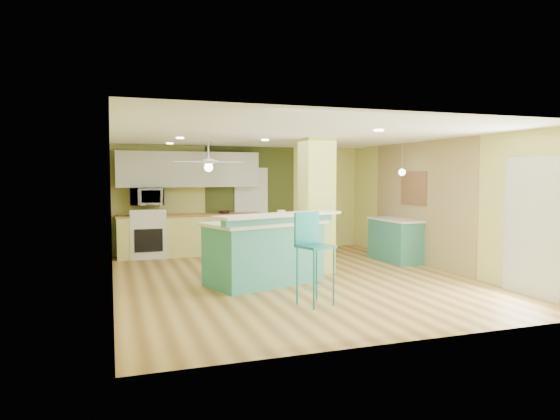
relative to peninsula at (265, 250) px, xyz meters
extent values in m
cube|color=olive|center=(0.57, 0.18, -0.56)|extent=(6.00, 7.00, 0.01)
cube|color=white|center=(0.57, 0.18, 1.95)|extent=(6.00, 7.00, 0.01)
cube|color=#D2D271|center=(0.57, 3.68, 0.69)|extent=(6.00, 0.01, 2.50)
cube|color=#D2D271|center=(0.57, -3.33, 0.69)|extent=(6.00, 0.01, 2.50)
cube|color=#D2D271|center=(-2.44, 0.18, 0.69)|extent=(0.01, 7.00, 2.50)
cube|color=#D2D271|center=(3.57, 0.18, 0.69)|extent=(0.01, 7.00, 2.50)
cube|color=#957E55|center=(3.56, 0.78, 0.69)|extent=(0.02, 3.40, 2.50)
cube|color=#3D491D|center=(0.77, 3.66, 0.69)|extent=(2.20, 0.02, 2.50)
cube|color=white|center=(0.77, 3.64, 0.44)|extent=(0.82, 0.05, 2.00)
cube|color=silver|center=(3.54, -2.12, 0.49)|extent=(0.04, 1.08, 2.10)
cube|color=#C4CD5F|center=(1.22, 0.68, 0.69)|extent=(0.55, 0.55, 2.50)
cube|color=#F0EC7D|center=(-0.73, 3.38, -0.11)|extent=(3.20, 0.60, 0.90)
cube|color=#A26737|center=(-0.73, 3.38, 0.36)|extent=(3.25, 0.63, 0.04)
cube|color=white|center=(-1.68, 3.38, -0.11)|extent=(0.76, 0.64, 0.90)
cube|color=black|center=(-1.68, 3.05, -0.14)|extent=(0.59, 0.02, 0.50)
cube|color=white|center=(-1.68, 3.08, 0.43)|extent=(0.76, 0.06, 0.18)
cube|color=silver|center=(-0.73, 3.50, 1.39)|extent=(3.20, 0.34, 0.80)
imported|color=white|center=(-1.68, 3.38, 0.79)|extent=(0.70, 0.48, 0.39)
cylinder|color=white|center=(-0.53, 2.18, 1.74)|extent=(0.03, 0.03, 0.40)
cylinder|color=white|center=(-0.53, 2.18, 1.54)|extent=(0.24, 0.24, 0.10)
sphere|color=white|center=(-0.53, 2.18, 1.42)|extent=(0.18, 0.18, 0.18)
cylinder|color=silver|center=(3.22, 0.93, 1.63)|extent=(0.01, 0.01, 0.62)
sphere|color=white|center=(3.22, 0.93, 1.32)|extent=(0.14, 0.14, 0.14)
cube|color=brown|center=(3.53, 0.98, 0.99)|extent=(0.03, 0.90, 0.70)
cube|color=teal|center=(-0.01, 0.02, -0.06)|extent=(2.08, 1.49, 0.99)
cube|color=silver|center=(-0.01, 0.02, 0.46)|extent=(2.22, 1.63, 0.06)
cube|color=teal|center=(0.13, -0.40, 0.56)|extent=(2.06, 0.83, 0.14)
cube|color=silver|center=(0.13, -0.40, 0.63)|extent=(2.29, 1.16, 0.04)
cylinder|color=#1B727D|center=(0.14, -1.80, -0.15)|extent=(0.03, 0.03, 0.81)
cylinder|color=#1B727D|center=(0.48, -1.69, -0.15)|extent=(0.03, 0.03, 0.81)
cylinder|color=#1B727D|center=(0.03, -1.46, -0.15)|extent=(0.03, 0.03, 0.81)
cylinder|color=#1B727D|center=(0.37, -1.34, -0.15)|extent=(0.03, 0.03, 0.81)
cube|color=#1B727D|center=(0.25, -1.57, 0.27)|extent=(0.54, 0.54, 0.03)
cube|color=#1B727D|center=(0.19, -1.39, 0.51)|extent=(0.42, 0.16, 0.45)
cube|color=teal|center=(3.27, 1.24, -0.13)|extent=(0.55, 1.34, 0.86)
cube|color=white|center=(3.27, 1.24, 0.32)|extent=(0.59, 1.39, 0.04)
imported|color=#362116|center=(0.04, 3.33, 0.41)|extent=(0.34, 0.34, 0.07)
cylinder|color=gold|center=(0.25, -0.09, 0.58)|extent=(0.14, 0.14, 0.19)
camera|label=1|loc=(-2.44, -7.93, 1.26)|focal=32.00mm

